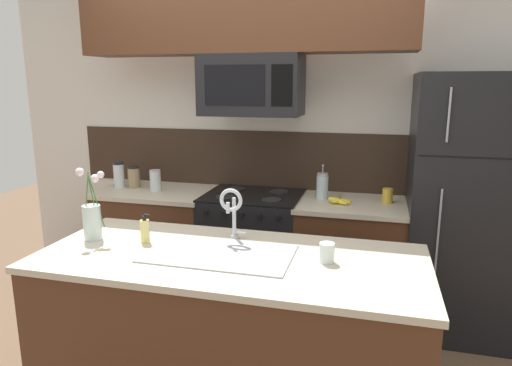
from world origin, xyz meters
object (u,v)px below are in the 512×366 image
at_px(storage_jar_tall, 119,175).
at_px(dish_soap_bottle, 145,231).
at_px(microwave, 252,85).
at_px(sink_faucet, 232,207).
at_px(refrigerator, 473,207).
at_px(french_press, 322,186).
at_px(storage_jar_medium, 134,177).
at_px(coffee_tin, 388,196).
at_px(storage_jar_short, 155,180).
at_px(drinking_glass, 327,253).
at_px(stove_range, 253,250).
at_px(banana_bunch, 339,201).
at_px(flower_vase, 92,220).

height_order(storage_jar_tall, dish_soap_bottle, storage_jar_tall).
relative_size(microwave, sink_faucet, 2.43).
bearing_deg(refrigerator, french_press, 177.85).
height_order(storage_jar_medium, french_press, french_press).
height_order(coffee_tin, sink_faucet, sink_faucet).
bearing_deg(storage_jar_short, refrigerator, 0.95).
bearing_deg(microwave, storage_jar_medium, 176.87).
xyz_separation_m(refrigerator, storage_jar_tall, (-2.79, -0.01, 0.09)).
bearing_deg(refrigerator, sink_faucet, -143.90).
bearing_deg(coffee_tin, drinking_glass, -103.73).
height_order(stove_range, french_press, french_press).
bearing_deg(stove_range, banana_bunch, -5.18).
xyz_separation_m(dish_soap_bottle, drinking_glass, (1.01, -0.03, -0.02)).
height_order(storage_jar_tall, banana_bunch, storage_jar_tall).
distance_m(storage_jar_short, dish_soap_bottle, 1.28).
distance_m(storage_jar_tall, storage_jar_medium, 0.13).
distance_m(storage_jar_short, french_press, 1.37).
relative_size(banana_bunch, french_press, 0.71).
xyz_separation_m(drinking_glass, flower_vase, (-1.32, 0.00, 0.07)).
relative_size(storage_jar_tall, storage_jar_medium, 1.19).
height_order(coffee_tin, dish_soap_bottle, dish_soap_bottle).
bearing_deg(storage_jar_medium, refrigerator, -0.37).
height_order(storage_jar_medium, dish_soap_bottle, storage_jar_medium).
xyz_separation_m(banana_bunch, drinking_glass, (0.03, -1.16, 0.03)).
xyz_separation_m(microwave, refrigerator, (1.60, 0.04, -0.84)).
height_order(stove_range, refrigerator, refrigerator).
bearing_deg(drinking_glass, sink_faucet, 161.37).
bearing_deg(refrigerator, banana_bunch, -174.95).
bearing_deg(refrigerator, storage_jar_short, -179.05).
height_order(coffee_tin, drinking_glass, coffee_tin).
distance_m(french_press, drinking_glass, 1.29).
bearing_deg(dish_soap_bottle, french_press, 56.12).
xyz_separation_m(storage_jar_short, sink_faucet, (0.99, -1.01, 0.11)).
bearing_deg(banana_bunch, storage_jar_medium, 176.76).
relative_size(microwave, drinking_glass, 7.40).
height_order(banana_bunch, flower_vase, flower_vase).
distance_m(dish_soap_bottle, drinking_glass, 1.01).
height_order(sink_faucet, drinking_glass, sink_faucet).
xyz_separation_m(refrigerator, drinking_glass, (-0.89, -1.24, 0.03)).
distance_m(banana_bunch, sink_faucet, 1.11).
xyz_separation_m(storage_jar_tall, storage_jar_short, (0.36, -0.03, -0.02)).
relative_size(refrigerator, banana_bunch, 9.81).
xyz_separation_m(microwave, flower_vase, (-0.61, -1.19, -0.74)).
distance_m(stove_range, sink_faucet, 1.23).
relative_size(storage_jar_tall, french_press, 0.82).
height_order(refrigerator, dish_soap_bottle, refrigerator).
bearing_deg(refrigerator, stove_range, -179.28).
bearing_deg(flower_vase, refrigerator, 29.13).
bearing_deg(storage_jar_short, stove_range, 1.41).
xyz_separation_m(storage_jar_short, banana_bunch, (1.51, -0.04, -0.06)).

